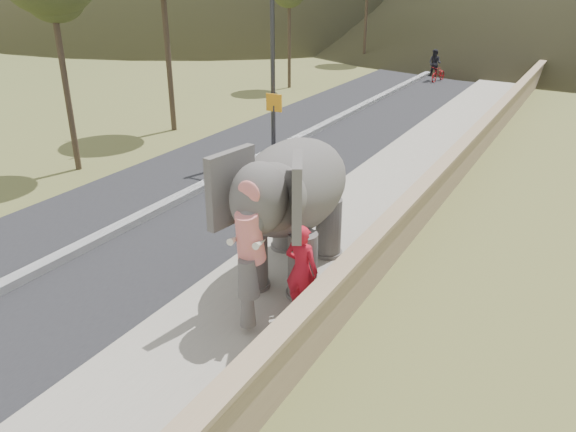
# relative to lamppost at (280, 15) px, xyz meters

# --- Properties ---
(ground) EXTENTS (160.00, 160.00, 0.00)m
(ground) POSITION_rel_lamppost_xyz_m (4.69, -12.24, -4.87)
(ground) COLOR olive
(ground) RESTS_ON ground
(road) EXTENTS (7.00, 120.00, 0.03)m
(road) POSITION_rel_lamppost_xyz_m (-0.31, -2.24, -4.86)
(road) COLOR black
(road) RESTS_ON ground
(median) EXTENTS (0.35, 120.00, 0.22)m
(median) POSITION_rel_lamppost_xyz_m (-0.31, -2.24, -4.76)
(median) COLOR black
(median) RESTS_ON ground
(walkway) EXTENTS (3.00, 120.00, 0.15)m
(walkway) POSITION_rel_lamppost_xyz_m (4.69, -2.24, -4.80)
(walkway) COLOR #9E9687
(walkway) RESTS_ON ground
(parapet) EXTENTS (0.30, 120.00, 1.10)m
(parapet) POSITION_rel_lamppost_xyz_m (6.34, -2.24, -4.32)
(parapet) COLOR tan
(parapet) RESTS_ON ground
(lamppost) EXTENTS (1.76, 0.36, 8.00)m
(lamppost) POSITION_rel_lamppost_xyz_m (0.00, 0.00, 0.00)
(lamppost) COLOR #303035
(lamppost) RESTS_ON ground
(signboard) EXTENTS (0.60, 0.08, 2.40)m
(signboard) POSITION_rel_lamppost_xyz_m (0.19, -0.78, -3.23)
(signboard) COLOR #2D2D33
(signboard) RESTS_ON ground
(elephant_and_man) EXTENTS (2.81, 4.55, 3.08)m
(elephant_and_man) POSITION_rel_lamppost_xyz_m (4.71, -7.65, -3.20)
(elephant_and_man) COLOR #615C58
(elephant_and_man) RESTS_ON ground
(motorcyclist) EXTENTS (1.17, 1.80, 1.90)m
(motorcyclist) POSITION_rel_lamppost_xyz_m (0.78, 17.78, -4.13)
(motorcyclist) COLOR maroon
(motorcyclist) RESTS_ON ground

